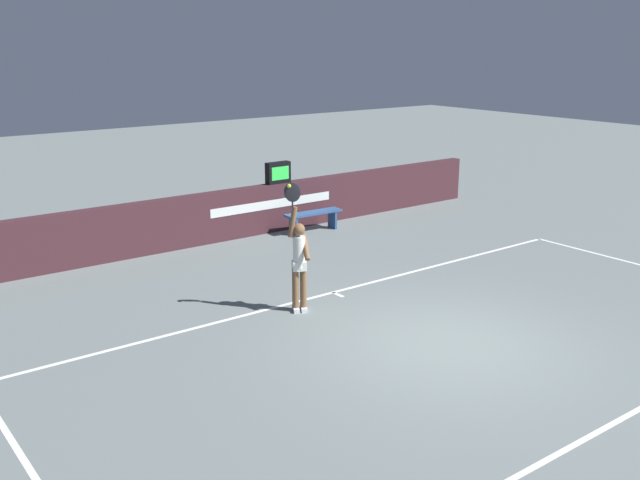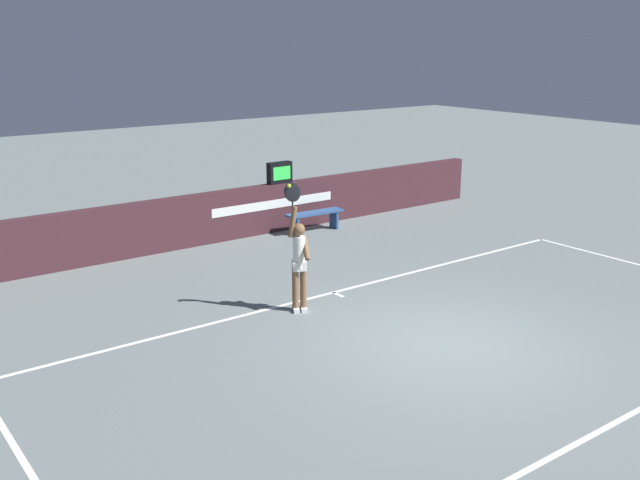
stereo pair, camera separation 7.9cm
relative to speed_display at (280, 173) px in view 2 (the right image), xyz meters
name	(u,v)px [view 2 (the right image)]	position (x,y,z in m)	size (l,w,h in m)	color
ground_plane	(448,344)	(-1.74, -7.35, -1.44)	(60.00, 60.00, 0.00)	slate
court_lines	(446,343)	(-1.74, -7.31, -1.43)	(12.47, 5.91, 0.00)	white
back_wall	(218,217)	(-1.74, 0.00, -0.85)	(16.09, 0.26, 1.18)	#402128
speed_display	(280,173)	(0.00, 0.00, 0.00)	(0.63, 0.21, 0.52)	black
tennis_player	(299,259)	(-2.78, -4.80, -0.50)	(0.45, 0.44, 2.30)	brown
tennis_ball	(289,186)	(-2.95, -4.78, 0.79)	(0.07, 0.07, 0.07)	#CBE62E
courtside_bench_near	(315,216)	(0.60, -0.63, -1.06)	(1.52, 0.43, 0.49)	#2B4F82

